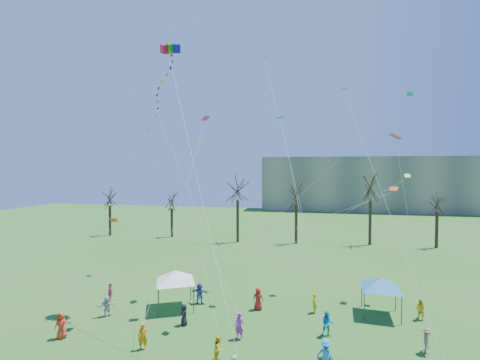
% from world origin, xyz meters
% --- Properties ---
extents(distant_building, '(60.00, 14.00, 15.00)m').
position_xyz_m(distant_building, '(22.00, 82.00, 7.50)').
color(distant_building, gray).
rests_on(distant_building, ground).
extents(bare_tree_row, '(69.93, 8.16, 11.33)m').
position_xyz_m(bare_tree_row, '(7.56, 35.27, 7.20)').
color(bare_tree_row, black).
rests_on(bare_tree_row, ground).
extents(big_box_kite, '(5.21, 6.34, 23.96)m').
position_xyz_m(big_box_kite, '(-7.67, 8.30, 18.10)').
color(big_box_kite, red).
rests_on(big_box_kite, ground).
extents(canopy_tent_white, '(3.92, 3.92, 3.24)m').
position_xyz_m(canopy_tent_white, '(-6.67, 8.17, 2.74)').
color(canopy_tent_white, '#3F3F44').
rests_on(canopy_tent_white, ground).
extents(canopy_tent_blue, '(4.08, 4.08, 3.07)m').
position_xyz_m(canopy_tent_blue, '(10.05, 10.11, 2.60)').
color(canopy_tent_blue, '#3F3F44').
rests_on(canopy_tent_blue, ground).
extents(festival_crowd, '(26.68, 10.57, 1.84)m').
position_xyz_m(festival_crowd, '(-0.19, 5.40, 0.87)').
color(festival_crowd, red).
rests_on(festival_crowd, ground).
extents(small_kites_aloft, '(27.41, 18.50, 33.19)m').
position_xyz_m(small_kites_aloft, '(1.39, 11.08, 13.47)').
color(small_kites_aloft, red).
rests_on(small_kites_aloft, ground).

